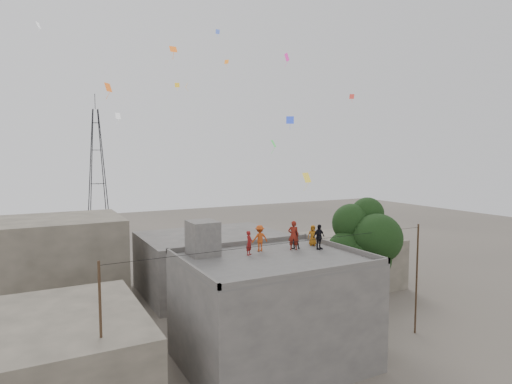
% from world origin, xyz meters
% --- Properties ---
extents(ground, '(140.00, 140.00, 0.00)m').
position_xyz_m(ground, '(0.00, 0.00, 0.00)').
color(ground, '#4F4941').
rests_on(ground, ground).
extents(main_building, '(10.00, 8.00, 6.10)m').
position_xyz_m(main_building, '(0.00, 0.00, 3.05)').
color(main_building, '#4F4D4A').
rests_on(main_building, ground).
extents(parapet, '(10.00, 8.00, 0.30)m').
position_xyz_m(parapet, '(0.00, 0.00, 6.25)').
color(parapet, '#4F4D4A').
rests_on(parapet, main_building).
extents(stair_head_box, '(1.60, 1.80, 2.00)m').
position_xyz_m(stair_head_box, '(-3.20, 2.60, 7.10)').
color(stair_head_box, '#4F4D4A').
rests_on(stair_head_box, main_building).
extents(neighbor_west, '(8.00, 10.00, 4.00)m').
position_xyz_m(neighbor_west, '(-11.00, 2.00, 2.00)').
color(neighbor_west, '#554F43').
rests_on(neighbor_west, ground).
extents(neighbor_north, '(12.00, 9.00, 5.00)m').
position_xyz_m(neighbor_north, '(2.00, 14.00, 2.50)').
color(neighbor_north, '#4F4D4A').
rests_on(neighbor_north, ground).
extents(neighbor_northwest, '(9.00, 8.00, 7.00)m').
position_xyz_m(neighbor_northwest, '(-10.00, 16.00, 3.50)').
color(neighbor_northwest, '#554F43').
rests_on(neighbor_northwest, ground).
extents(neighbor_east, '(7.00, 8.00, 4.40)m').
position_xyz_m(neighbor_east, '(14.00, 10.00, 2.20)').
color(neighbor_east, '#554F43').
rests_on(neighbor_east, ground).
extents(tree, '(4.90, 4.60, 9.10)m').
position_xyz_m(tree, '(7.37, 0.60, 6.10)').
color(tree, black).
rests_on(tree, ground).
extents(utility_line, '(20.12, 0.62, 7.40)m').
position_xyz_m(utility_line, '(0.50, -1.25, 3.83)').
color(utility_line, black).
rests_on(utility_line, ground).
extents(transmission_tower, '(2.97, 2.97, 20.01)m').
position_xyz_m(transmission_tower, '(-4.00, 40.00, 9.07)').
color(transmission_tower, black).
rests_on(transmission_tower, ground).
extents(person_red_adult, '(0.79, 0.70, 1.81)m').
position_xyz_m(person_red_adult, '(2.20, 1.26, 7.01)').
color(person_red_adult, maroon).
rests_on(person_red_adult, main_building).
extents(person_orange_child, '(0.77, 0.70, 1.33)m').
position_xyz_m(person_orange_child, '(4.01, 1.76, 6.76)').
color(person_orange_child, '#9C5911').
rests_on(person_orange_child, main_building).
extents(person_dark_child, '(0.81, 0.73, 1.37)m').
position_xyz_m(person_dark_child, '(2.49, 1.55, 6.78)').
color(person_dark_child, black).
rests_on(person_dark_child, main_building).
extents(person_dark_adult, '(0.96, 0.53, 1.56)m').
position_xyz_m(person_dark_adult, '(3.70, 0.67, 6.88)').
color(person_dark_adult, black).
rests_on(person_dark_adult, main_building).
extents(person_orange_adult, '(1.08, 0.67, 1.60)m').
position_xyz_m(person_orange_adult, '(0.22, 1.93, 6.90)').
color(person_orange_adult, '#B94415').
rests_on(person_orange_adult, main_building).
extents(person_red_child, '(0.61, 0.59, 1.41)m').
position_xyz_m(person_red_child, '(-0.80, 1.36, 6.81)').
color(person_red_child, maroon).
rests_on(person_red_child, main_building).
extents(kites, '(23.28, 16.03, 13.00)m').
position_xyz_m(kites, '(0.36, 7.05, 16.20)').
color(kites, orange).
rests_on(kites, ground).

